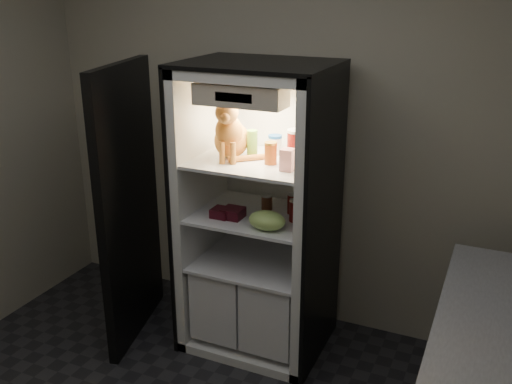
# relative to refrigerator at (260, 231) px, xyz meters

# --- Properties ---
(room_shell) EXTENTS (3.60, 3.60, 3.60)m
(room_shell) POSITION_rel_refrigerator_xyz_m (0.00, -1.38, 0.83)
(room_shell) COLOR white
(room_shell) RESTS_ON floor
(refrigerator) EXTENTS (0.90, 0.72, 1.88)m
(refrigerator) POSITION_rel_refrigerator_xyz_m (0.00, 0.00, 0.00)
(refrigerator) COLOR white
(refrigerator) RESTS_ON floor
(fridge_door) EXTENTS (0.27, 0.86, 1.85)m
(fridge_door) POSITION_rel_refrigerator_xyz_m (-0.83, -0.26, 0.12)
(fridge_door) COLOR black
(fridge_door) RESTS_ON floor
(tabby_cat) EXTENTS (0.38, 0.41, 0.41)m
(tabby_cat) POSITION_rel_refrigerator_xyz_m (-0.15, -0.10, 0.65)
(tabby_cat) COLOR #B24E16
(tabby_cat) RESTS_ON refrigerator
(parmesan_shaker) EXTENTS (0.07, 0.07, 0.17)m
(parmesan_shaker) POSITION_rel_refrigerator_xyz_m (-0.04, -0.03, 0.59)
(parmesan_shaker) COLOR green
(parmesan_shaker) RESTS_ON refrigerator
(mayo_tub) EXTENTS (0.09, 0.09, 0.12)m
(mayo_tub) POSITION_rel_refrigerator_xyz_m (0.05, 0.10, 0.56)
(mayo_tub) COLOR white
(mayo_tub) RESTS_ON refrigerator
(salsa_jar) EXTENTS (0.08, 0.08, 0.13)m
(salsa_jar) POSITION_rel_refrigerator_xyz_m (0.11, -0.10, 0.57)
(salsa_jar) COLOR maroon
(salsa_jar) RESTS_ON refrigerator
(pepper_jar) EXTENTS (0.12, 0.12, 0.20)m
(pepper_jar) POSITION_rel_refrigerator_xyz_m (0.24, -0.02, 0.60)
(pepper_jar) COLOR maroon
(pepper_jar) RESTS_ON refrigerator
(cream_carton) EXTENTS (0.07, 0.07, 0.13)m
(cream_carton) POSITION_rel_refrigerator_xyz_m (0.25, -0.18, 0.56)
(cream_carton) COLOR white
(cream_carton) RESTS_ON refrigerator
(soda_can_a) EXTENTS (0.07, 0.07, 0.13)m
(soda_can_a) POSITION_rel_refrigerator_xyz_m (0.21, 0.03, 0.21)
(soda_can_a) COLOR black
(soda_can_a) RESTS_ON refrigerator
(soda_can_b) EXTENTS (0.06, 0.06, 0.11)m
(soda_can_b) POSITION_rel_refrigerator_xyz_m (0.24, -0.01, 0.21)
(soda_can_b) COLOR black
(soda_can_b) RESTS_ON refrigerator
(soda_can_c) EXTENTS (0.07, 0.07, 0.13)m
(soda_can_c) POSITION_rel_refrigerator_xyz_m (0.27, -0.08, 0.21)
(soda_can_c) COLOR black
(soda_can_c) RESTS_ON refrigerator
(condiment_jar) EXTENTS (0.07, 0.07, 0.10)m
(condiment_jar) POSITION_rel_refrigerator_xyz_m (0.03, 0.03, 0.20)
(condiment_jar) COLOR #572D18
(condiment_jar) RESTS_ON refrigerator
(grape_bag) EXTENTS (0.22, 0.16, 0.11)m
(grape_bag) POSITION_rel_refrigerator_xyz_m (0.16, -0.27, 0.20)
(grape_bag) COLOR #91C059
(grape_bag) RESTS_ON refrigerator
(berry_box_left) EXTENTS (0.11, 0.11, 0.06)m
(berry_box_left) POSITION_rel_refrigerator_xyz_m (-0.17, -0.21, 0.18)
(berry_box_left) COLOR #4B0C17
(berry_box_left) RESTS_ON refrigerator
(berry_box_right) EXTENTS (0.12, 0.12, 0.06)m
(berry_box_right) POSITION_rel_refrigerator_xyz_m (-0.10, -0.19, 0.18)
(berry_box_right) COLOR #4B0C17
(berry_box_right) RESTS_ON refrigerator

